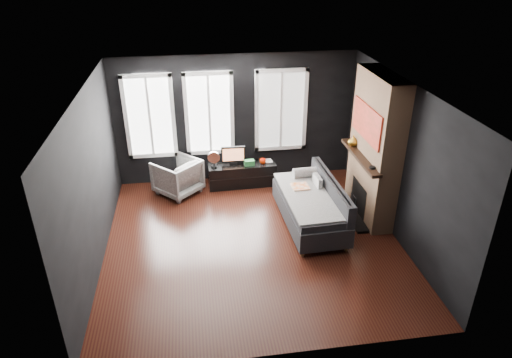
{
  "coord_description": "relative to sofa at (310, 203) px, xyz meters",
  "views": [
    {
      "loc": [
        -0.91,
        -6.5,
        4.59
      ],
      "look_at": [
        0.1,
        0.3,
        1.05
      ],
      "focal_mm": 32.0,
      "sensor_mm": 36.0,
      "label": 1
    }
  ],
  "objects": [
    {
      "name": "armchair",
      "position": [
        -2.38,
        1.55,
        -0.03
      ],
      "size": [
        1.08,
        1.08,
        0.81
      ],
      "primitive_type": "imported",
      "rotation": [
        0.0,
        0.0,
        -2.37
      ],
      "color": "white",
      "rests_on": "floor"
    },
    {
      "name": "wall_back",
      "position": [
        -1.1,
        2.1,
        0.91
      ],
      "size": [
        5.0,
        0.02,
        2.7
      ],
      "primitive_type": "cube",
      "color": "black",
      "rests_on": "ground"
    },
    {
      "name": "mantel_vase",
      "position": [
        0.95,
        0.65,
        0.89
      ],
      "size": [
        0.2,
        0.21,
        0.19
      ],
      "primitive_type": "imported",
      "rotation": [
        0.0,
        0.0,
        -0.03
      ],
      "color": "gold",
      "rests_on": "fireplace"
    },
    {
      "name": "floor",
      "position": [
        -1.1,
        -0.4,
        -0.44
      ],
      "size": [
        5.0,
        5.0,
        0.0
      ],
      "primitive_type": "plane",
      "color": "black",
      "rests_on": "ground"
    },
    {
      "name": "mug",
      "position": [
        -0.59,
        1.67,
        0.11
      ],
      "size": [
        0.13,
        0.1,
        0.13
      ],
      "primitive_type": "imported",
      "rotation": [
        0.0,
        0.0,
        0.0
      ],
      "color": "#F32E04",
      "rests_on": "media_console"
    },
    {
      "name": "mantel_clock",
      "position": [
        0.95,
        -0.35,
        0.81
      ],
      "size": [
        0.14,
        0.14,
        0.04
      ],
      "primitive_type": "cylinder",
      "rotation": [
        0.0,
        0.0,
        0.34
      ],
      "color": "black",
      "rests_on": "fireplace"
    },
    {
      "name": "sofa",
      "position": [
        0.0,
        0.0,
        0.0
      ],
      "size": [
        1.1,
        2.09,
        0.88
      ],
      "primitive_type": null,
      "rotation": [
        0.0,
        0.0,
        0.04
      ],
      "color": "black",
      "rests_on": "floor"
    },
    {
      "name": "storage_box",
      "position": [
        -0.89,
        1.64,
        0.1
      ],
      "size": [
        0.22,
        0.15,
        0.11
      ],
      "primitive_type": "cube",
      "rotation": [
        0.0,
        0.0,
        0.11
      ],
      "color": "#2C7E3E",
      "rests_on": "media_console"
    },
    {
      "name": "stripe_pillow",
      "position": [
        0.21,
        0.32,
        0.19
      ],
      "size": [
        0.1,
        0.34,
        0.33
      ],
      "primitive_type": "cube",
      "rotation": [
        0.0,
        0.0,
        0.07
      ],
      "color": "gray",
      "rests_on": "sofa"
    },
    {
      "name": "fireplace",
      "position": [
        1.2,
        0.2,
        0.91
      ],
      "size": [
        0.7,
        1.62,
        2.7
      ],
      "primitive_type": null,
      "color": "#93724C",
      "rests_on": "floor"
    },
    {
      "name": "windows",
      "position": [
        -1.55,
        2.06,
        1.94
      ],
      "size": [
        4.0,
        0.16,
        1.76
      ],
      "primitive_type": null,
      "color": "white",
      "rests_on": "wall_back"
    },
    {
      "name": "monitor",
      "position": [
        -1.21,
        1.73,
        0.27
      ],
      "size": [
        0.51,
        0.13,
        0.45
      ],
      "primitive_type": null,
      "rotation": [
        0.0,
        0.0,
        -0.04
      ],
      "color": "black",
      "rests_on": "media_console"
    },
    {
      "name": "wall_left",
      "position": [
        -3.6,
        -0.4,
        0.91
      ],
      "size": [
        0.02,
        5.0,
        2.7
      ],
      "primitive_type": "cube",
      "color": "black",
      "rests_on": "ground"
    },
    {
      "name": "ceiling",
      "position": [
        -1.1,
        -0.4,
        2.26
      ],
      "size": [
        5.0,
        5.0,
        0.0
      ],
      "primitive_type": "plane",
      "color": "white",
      "rests_on": "ground"
    },
    {
      "name": "desk_fan",
      "position": [
        -1.62,
        1.66,
        0.22
      ],
      "size": [
        0.27,
        0.27,
        0.35
      ],
      "primitive_type": null,
      "rotation": [
        0.0,
        0.0,
        -0.1
      ],
      "color": "gray",
      "rests_on": "media_console"
    },
    {
      "name": "book",
      "position": [
        -0.53,
        1.76,
        0.15
      ],
      "size": [
        0.15,
        0.03,
        0.2
      ],
      "primitive_type": "imported",
      "rotation": [
        0.0,
        0.0,
        0.08
      ],
      "color": "gray",
      "rests_on": "media_console"
    },
    {
      "name": "wall_right",
      "position": [
        1.4,
        -0.4,
        0.91
      ],
      "size": [
        0.02,
        5.0,
        2.7
      ],
      "primitive_type": "cube",
      "color": "black",
      "rests_on": "ground"
    },
    {
      "name": "media_console",
      "position": [
        -1.04,
        1.7,
        -0.2
      ],
      "size": [
        1.43,
        0.49,
        0.49
      ],
      "primitive_type": null,
      "rotation": [
        0.0,
        0.0,
        0.03
      ],
      "color": "black",
      "rests_on": "floor"
    }
  ]
}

